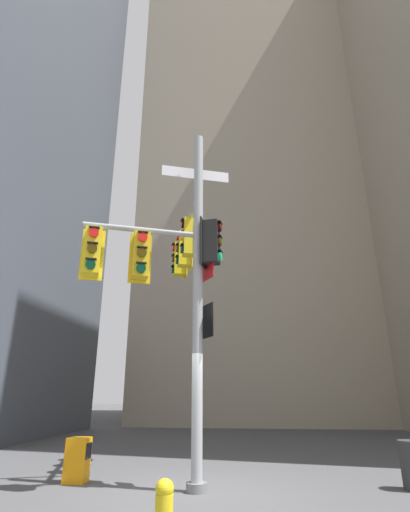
{
  "coord_description": "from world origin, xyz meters",
  "views": [
    {
      "loc": [
        1.05,
        -8.17,
        1.73
      ],
      "look_at": [
        0.12,
        0.34,
        4.75
      ],
      "focal_mm": 27.31,
      "sensor_mm": 36.0,
      "label": 1
    }
  ],
  "objects": [
    {
      "name": "fire_hydrant",
      "position": [
        -0.03,
        -2.79,
        0.39
      ],
      "size": [
        0.33,
        0.23,
        0.74
      ],
      "color": "yellow",
      "rests_on": "ground"
    },
    {
      "name": "signal_pole_assembly",
      "position": [
        -0.55,
        0.51,
        4.72
      ],
      "size": [
        3.13,
        4.19,
        7.8
      ],
      "color": "#9EA0A3",
      "rests_on": "ground"
    },
    {
      "name": "building_mid_block",
      "position": [
        2.99,
        22.69,
        19.7
      ],
      "size": [
        17.7,
        17.7,
        39.39
      ],
      "primitive_type": "cube",
      "color": "tan",
      "rests_on": "ground"
    },
    {
      "name": "newspaper_box",
      "position": [
        -2.56,
        0.5,
        0.43
      ],
      "size": [
        0.45,
        0.36,
        0.85
      ],
      "color": "orange",
      "rests_on": "ground"
    },
    {
      "name": "ground",
      "position": [
        0.0,
        0.0,
        0.0
      ],
      "size": [
        120.0,
        120.0,
        0.0
      ],
      "primitive_type": "plane",
      "color": "#474749"
    }
  ]
}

